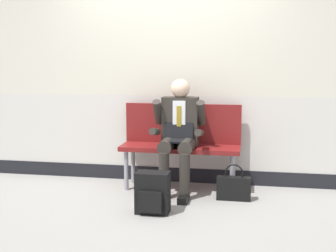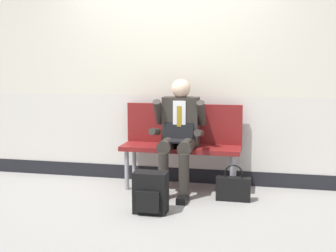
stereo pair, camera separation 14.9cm
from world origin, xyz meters
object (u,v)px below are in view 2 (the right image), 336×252
(person_seated, at_px, (179,133))
(backpack, at_px, (150,193))
(bench_with_person, at_px, (182,139))
(handbag, at_px, (233,188))

(person_seated, relative_size, backpack, 3.11)
(bench_with_person, relative_size, handbag, 3.48)
(person_seated, relative_size, handbag, 3.24)
(bench_with_person, xyz_separation_m, person_seated, (-0.00, -0.20, 0.11))
(person_seated, bearing_deg, handbag, -16.38)
(bench_with_person, height_order, handbag, bench_with_person)
(person_seated, bearing_deg, backpack, -100.30)
(handbag, bearing_deg, bench_with_person, 148.01)
(person_seated, height_order, backpack, person_seated)
(person_seated, xyz_separation_m, handbag, (0.62, -0.18, -0.54))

